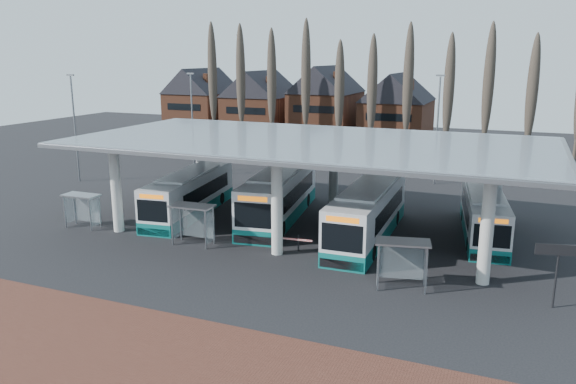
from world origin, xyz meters
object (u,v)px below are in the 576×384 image
at_px(bus_2, 368,213).
at_px(shelter_0, 83,203).
at_px(shelter_2, 402,253).
at_px(shelter_1, 193,215).
at_px(bus_0, 190,194).
at_px(bus_1, 280,196).
at_px(bus_3, 484,215).

height_order(bus_2, shelter_0, bus_2).
xyz_separation_m(shelter_0, shelter_2, (22.97, -2.08, 0.15)).
xyz_separation_m(shelter_1, shelter_2, (13.79, -1.91, -0.01)).
xyz_separation_m(bus_0, shelter_2, (17.82, -7.90, 0.34)).
relative_size(shelter_0, shelter_2, 0.86).
distance_m(bus_1, shelter_1, 8.09).
relative_size(bus_1, bus_2, 1.04).
bearing_deg(bus_2, shelter_1, -152.94).
height_order(bus_3, shelter_1, bus_3).
bearing_deg(shelter_0, shelter_1, -2.74).
height_order(shelter_1, shelter_2, shelter_1).
bearing_deg(shelter_2, bus_0, 143.60).
relative_size(bus_1, bus_3, 1.18).
bearing_deg(bus_2, bus_0, 176.36).
relative_size(bus_0, shelter_2, 3.97).
distance_m(shelter_0, shelter_2, 23.07).
bearing_deg(bus_1, shelter_0, -156.40).
height_order(bus_0, bus_3, bus_0).
height_order(bus_0, shelter_1, bus_0).
xyz_separation_m(bus_2, shelter_2, (3.75, -7.41, 0.21)).
distance_m(shelter_0, shelter_1, 9.19).
distance_m(bus_1, bus_2, 7.60).
height_order(bus_2, shelter_1, bus_2).
bearing_deg(bus_3, shelter_2, -115.27).
relative_size(bus_3, shelter_0, 4.32).
relative_size(bus_0, shelter_1, 4.17).
height_order(bus_1, bus_2, bus_1).
bearing_deg(shelter_0, bus_0, 46.80).
distance_m(bus_3, shelter_1, 19.33).
height_order(bus_3, shelter_0, bus_3).
bearing_deg(shelter_2, bus_2, 104.33).
distance_m(bus_0, bus_3, 21.35).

